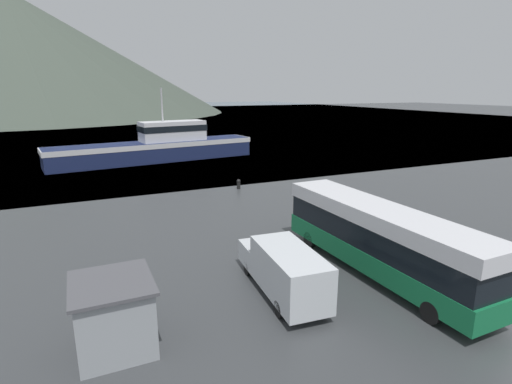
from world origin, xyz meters
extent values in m
plane|color=#475B6B|center=(0.00, 145.49, 0.00)|extent=(240.00, 240.00, 0.00)
cone|color=#424C42|center=(-33.46, 167.67, 21.81)|extent=(152.69, 152.69, 43.61)
cube|color=#146B3D|center=(-2.38, 5.49, 0.97)|extent=(2.68, 12.29, 1.03)
cube|color=black|center=(-2.38, 5.49, 2.07)|extent=(2.63, 12.04, 1.18)
cube|color=silver|center=(-2.38, 5.49, 3.03)|extent=(2.68, 12.29, 0.74)
cube|color=black|center=(-2.51, 11.62, 1.87)|extent=(2.15, 0.10, 1.59)
cylinder|color=black|center=(-3.54, 9.75, 0.45)|extent=(0.32, 0.91, 0.90)
cylinder|color=black|center=(-1.40, 9.79, 0.45)|extent=(0.32, 0.91, 0.90)
cylinder|color=black|center=(-3.37, 1.18, 0.45)|extent=(0.32, 0.91, 0.90)
cylinder|color=black|center=(-1.23, 1.22, 0.45)|extent=(0.32, 0.91, 0.90)
cube|color=silver|center=(-7.57, 4.93, 1.32)|extent=(2.33, 4.62, 1.94)
cube|color=silver|center=(-7.30, 8.12, 0.88)|extent=(2.11, 2.08, 1.07)
cube|color=black|center=(-7.38, 7.18, 1.76)|extent=(1.67, 0.20, 0.68)
cylinder|color=black|center=(-8.19, 7.93, 0.35)|extent=(0.28, 0.72, 0.70)
cylinder|color=black|center=(-6.46, 7.79, 0.35)|extent=(0.28, 0.72, 0.70)
cylinder|color=black|center=(-8.52, 3.98, 0.35)|extent=(0.28, 0.72, 0.70)
cylinder|color=black|center=(-6.79, 3.84, 0.35)|extent=(0.28, 0.72, 0.70)
cube|color=#19234C|center=(-6.27, 42.13, 1.20)|extent=(25.66, 7.65, 2.40)
cube|color=silver|center=(-6.27, 42.13, 2.10)|extent=(25.92, 7.73, 0.60)
cube|color=silver|center=(-3.76, 42.47, 3.64)|extent=(8.43, 4.07, 2.48)
cube|color=black|center=(-3.76, 42.47, 4.01)|extent=(8.60, 4.18, 0.74)
cylinder|color=#B2B2B7|center=(-4.97, 42.31, 6.94)|extent=(0.20, 0.20, 4.12)
cube|color=green|center=(3.27, 8.67, 0.58)|extent=(0.91, 1.11, 1.16)
cube|color=#227D3C|center=(3.27, 8.67, 1.23)|extent=(1.00, 1.22, 0.13)
cube|color=#93999E|center=(-14.62, 4.66, 1.21)|extent=(2.46, 2.67, 2.41)
cube|color=#4C4C51|center=(-14.62, 4.66, 2.47)|extent=(2.71, 2.94, 0.12)
cube|color=black|center=(0.28, 48.67, 0.53)|extent=(5.56, 4.50, 1.05)
cylinder|color=black|center=(-2.08, 24.28, 0.31)|extent=(0.32, 0.32, 0.61)
sphere|color=black|center=(-2.08, 24.28, 0.71)|extent=(0.37, 0.37, 0.37)
camera|label=1|loc=(-15.23, -8.53, 8.82)|focal=28.00mm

